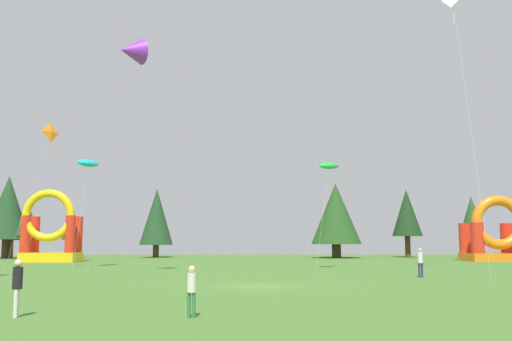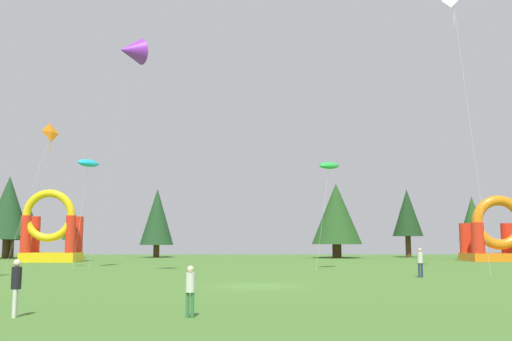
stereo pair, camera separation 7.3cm
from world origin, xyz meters
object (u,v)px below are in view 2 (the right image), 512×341
Objects in this scene: kite_cyan_parafoil at (89,163)px; inflatable_blue_arch at (51,234)px; person_near_camera at (190,287)px; kite_green_parafoil at (329,166)px; kite_white_diamond at (454,1)px; person_midfield at (16,283)px; inflatable_yellow_castle at (496,237)px; kite_orange_diamond at (51,133)px; kite_purple_delta at (131,51)px; person_left_edge at (420,260)px.

kite_cyan_parafoil is 15.48m from inflatable_blue_arch.
kite_cyan_parafoil is at bearing -63.68° from person_near_camera.
inflatable_blue_arch is (-7.25, 12.37, -5.83)m from kite_cyan_parafoil.
kite_white_diamond is at bearing -17.85° from kite_green_parafoil.
kite_cyan_parafoil reaches higher than person_near_camera.
inflatable_blue_arch is (-36.27, 18.35, -17.48)m from kite_white_diamond.
person_midfield is 55.04m from inflatable_yellow_castle.
kite_orange_diamond is 17.80m from inflatable_blue_arch.
kite_green_parafoil is 1.23× the size of inflatable_yellow_castle.
kite_orange_diamond is (-7.85, 7.80, -4.11)m from kite_purple_delta.
kite_purple_delta reaches higher than inflatable_blue_arch.
kite_purple_delta is 1.39× the size of kite_orange_diamond.
kite_white_diamond reaches higher than kite_cyan_parafoil.
kite_white_diamond is at bearing -11.65° from kite_cyan_parafoil.
person_near_camera is 0.86× the size of person_left_edge.
person_left_edge is (17.65, 18.03, 0.04)m from person_midfield.
kite_green_parafoil is 0.76× the size of kite_orange_diamond.
kite_purple_delta is 11.80m from kite_orange_diamond.
kite_orange_diamond is at bearing 174.17° from kite_white_diamond.
inflatable_blue_arch is (-19.08, 42.04, 1.92)m from person_near_camera.
person_near_camera is at bearing -72.04° from kite_purple_delta.
inflatable_blue_arch reaches higher than person_left_edge.
kite_cyan_parafoil is 31.84m from kite_white_diamond.
kite_green_parafoil is at bearing 162.15° from kite_white_diamond.
person_near_camera is 52.09m from inflatable_yellow_castle.
kite_cyan_parafoil is at bearing 118.04° from kite_purple_delta.
kite_purple_delta reaches higher than person_near_camera.
kite_orange_diamond reaches higher than person_midfield.
person_near_camera is at bearing -127.82° from person_left_edge.
inflatable_yellow_castle is (34.28, 24.76, -12.21)m from kite_purple_delta.
inflatable_yellow_castle is (20.17, 17.16, -5.52)m from kite_green_parafoil.
person_left_edge is (-4.86, -5.53, -19.25)m from kite_white_diamond.
kite_white_diamond is 20.60m from person_left_edge.
inflatable_yellow_castle is at bearing 35.84° from kite_purple_delta.
inflatable_blue_arch is (-27.00, 15.37, -5.26)m from kite_green_parafoil.
kite_orange_diamond is at bearing 135.18° from kite_purple_delta.
kite_white_diamond is 37.86m from person_midfield.
person_near_camera is 46.20m from inflatable_blue_arch.
kite_white_diamond is 32.83m from kite_orange_diamond.
kite_green_parafoil is at bearing -0.53° from kite_orange_diamond.
kite_white_diamond is at bearing -5.83° from kite_orange_diamond.
kite_purple_delta is at bearing -44.82° from kite_orange_diamond.
kite_cyan_parafoil is 1.32× the size of inflatable_yellow_castle.
person_near_camera is at bearing -100.20° from person_midfield.
person_midfield is at bearing -116.50° from kite_green_parafoil.
inflatable_yellow_castle is at bearing 61.58° from kite_white_diamond.
person_near_camera is (11.83, -29.67, -7.75)m from kite_cyan_parafoil.
inflatable_yellow_castle is at bearing -46.27° from person_midfield.
kite_orange_diamond reaches higher than person_left_edge.
kite_cyan_parafoil is 32.87m from person_near_camera.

